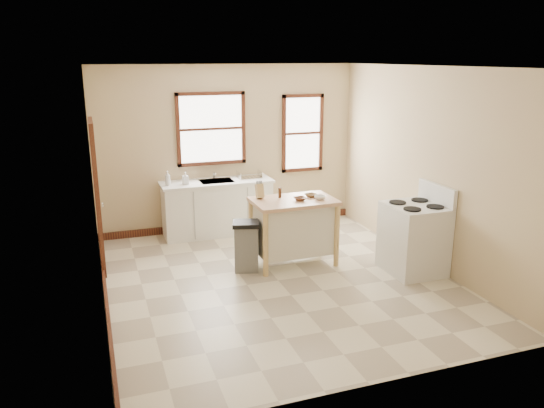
% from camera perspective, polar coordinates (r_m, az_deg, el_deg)
% --- Properties ---
extents(floor, '(5.00, 5.00, 0.00)m').
position_cam_1_polar(floor, '(7.23, 0.67, -8.22)').
color(floor, beige).
rests_on(floor, ground).
extents(ceiling, '(5.00, 5.00, 0.00)m').
position_cam_1_polar(ceiling, '(6.61, 0.75, 14.57)').
color(ceiling, white).
rests_on(ceiling, ground).
extents(wall_back, '(4.50, 0.04, 2.80)m').
position_cam_1_polar(wall_back, '(9.13, -4.67, 5.98)').
color(wall_back, tan).
rests_on(wall_back, ground).
extents(wall_left, '(0.04, 5.00, 2.80)m').
position_cam_1_polar(wall_left, '(6.40, -18.61, 1.03)').
color(wall_left, tan).
rests_on(wall_left, ground).
extents(wall_right, '(0.04, 5.00, 2.80)m').
position_cam_1_polar(wall_right, '(7.82, 16.43, 3.77)').
color(wall_right, tan).
rests_on(wall_right, ground).
extents(window_main, '(1.17, 0.06, 1.22)m').
position_cam_1_polar(window_main, '(8.99, -6.56, 8.03)').
color(window_main, black).
rests_on(window_main, wall_back).
extents(window_side, '(0.77, 0.06, 1.37)m').
position_cam_1_polar(window_side, '(9.50, 3.30, 7.61)').
color(window_side, black).
rests_on(window_side, wall_back).
extents(door_left, '(0.06, 0.90, 2.10)m').
position_cam_1_polar(door_left, '(7.74, -18.30, 0.83)').
color(door_left, black).
rests_on(door_left, ground).
extents(baseboard_back, '(4.50, 0.04, 0.12)m').
position_cam_1_polar(baseboard_back, '(9.42, -4.45, -2.12)').
color(baseboard_back, black).
rests_on(baseboard_back, ground).
extents(baseboard_left, '(0.04, 5.00, 0.12)m').
position_cam_1_polar(baseboard_left, '(6.84, -17.38, -9.87)').
color(baseboard_left, black).
rests_on(baseboard_left, ground).
extents(sink_counter, '(1.86, 0.62, 0.92)m').
position_cam_1_polar(sink_counter, '(8.98, -5.91, -0.37)').
color(sink_counter, silver).
rests_on(sink_counter, ground).
extents(faucet, '(0.03, 0.03, 0.22)m').
position_cam_1_polar(faucet, '(9.01, -6.27, 3.42)').
color(faucet, silver).
rests_on(faucet, sink_counter).
extents(soap_bottle_a, '(0.11, 0.11, 0.23)m').
position_cam_1_polar(soap_bottle_a, '(8.66, -11.17, 2.75)').
color(soap_bottle_a, '#B2B2B2').
rests_on(soap_bottle_a, sink_counter).
extents(soap_bottle_b, '(0.09, 0.10, 0.20)m').
position_cam_1_polar(soap_bottle_b, '(8.68, -9.29, 2.77)').
color(soap_bottle_b, '#B2B2B2').
rests_on(soap_bottle_b, sink_counter).
extents(dish_rack, '(0.49, 0.43, 0.10)m').
position_cam_1_polar(dish_rack, '(9.02, -2.44, 3.12)').
color(dish_rack, silver).
rests_on(dish_rack, sink_counter).
extents(kitchen_island, '(1.18, 0.76, 0.96)m').
position_cam_1_polar(kitchen_island, '(7.66, 2.32, -2.98)').
color(kitchen_island, tan).
rests_on(kitchen_island, ground).
extents(knife_block, '(0.10, 0.10, 0.20)m').
position_cam_1_polar(knife_block, '(7.55, -1.34, 1.34)').
color(knife_block, tan).
rests_on(knife_block, kitchen_island).
extents(pepper_grinder, '(0.05, 0.05, 0.15)m').
position_cam_1_polar(pepper_grinder, '(7.59, 0.85, 1.23)').
color(pepper_grinder, '#452612').
rests_on(pepper_grinder, kitchen_island).
extents(bowl_a, '(0.19, 0.19, 0.04)m').
position_cam_1_polar(bowl_a, '(7.48, 3.02, 0.56)').
color(bowl_a, brown).
rests_on(bowl_a, kitchen_island).
extents(bowl_b, '(0.21, 0.21, 0.04)m').
position_cam_1_polar(bowl_b, '(7.68, 4.22, 0.94)').
color(bowl_b, brown).
rests_on(bowl_b, kitchen_island).
extents(bowl_c, '(0.19, 0.19, 0.05)m').
position_cam_1_polar(bowl_c, '(7.54, 5.18, 0.69)').
color(bowl_c, white).
rests_on(bowl_c, kitchen_island).
extents(trash_bin, '(0.44, 0.40, 0.72)m').
position_cam_1_polar(trash_bin, '(7.44, -2.78, -4.55)').
color(trash_bin, slate).
rests_on(trash_bin, ground).
extents(gas_stove, '(0.77, 0.79, 1.23)m').
position_cam_1_polar(gas_stove, '(7.57, 15.04, -2.65)').
color(gas_stove, silver).
rests_on(gas_stove, ground).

